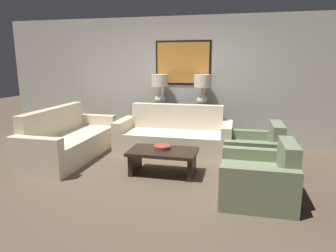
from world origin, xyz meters
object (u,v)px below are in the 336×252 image
at_px(table_lamp_right, 202,87).
at_px(coffee_table, 163,157).
at_px(couch_by_back_wall, 174,137).
at_px(armchair_near_camera, 260,179).
at_px(console_table, 180,125).
at_px(table_lamp_left, 160,86).
at_px(armchair_near_back_wall, 255,153).
at_px(decorative_bowl, 162,147).
at_px(couch_by_side, 69,141).

xyz_separation_m(table_lamp_right, coffee_table, (-0.38, -1.82, -0.93)).
bearing_deg(couch_by_back_wall, armchair_near_camera, -49.72).
bearing_deg(console_table, armchair_near_camera, -58.58).
bearing_deg(table_lamp_left, armchair_near_back_wall, -33.02).
bearing_deg(table_lamp_right, decorative_bowl, -103.07).
bearing_deg(decorative_bowl, armchair_near_back_wall, 20.07).
distance_m(decorative_bowl, armchair_near_back_wall, 1.53).
xyz_separation_m(console_table, couch_by_back_wall, (0.00, -0.67, -0.10)).
relative_size(console_table, armchair_near_back_wall, 1.54).
height_order(console_table, armchair_near_camera, console_table).
xyz_separation_m(table_lamp_left, armchair_near_back_wall, (1.91, -1.24, -0.95)).
xyz_separation_m(couch_by_back_wall, armchair_near_back_wall, (1.47, -0.57, -0.04)).
bearing_deg(table_lamp_right, table_lamp_left, 180.00).
xyz_separation_m(table_lamp_right, decorative_bowl, (-0.41, -1.76, -0.80)).
relative_size(console_table, couch_by_side, 0.68).
height_order(console_table, decorative_bowl, console_table).
height_order(couch_by_back_wall, couch_by_side, same).
bearing_deg(armchair_near_back_wall, coffee_table, -157.59).
distance_m(couch_by_back_wall, decorative_bowl, 1.10).
relative_size(table_lamp_left, coffee_table, 0.64).
relative_size(couch_by_side, decorative_bowl, 8.13).
height_order(couch_by_side, armchair_near_camera, couch_by_side).
bearing_deg(coffee_table, decorative_bowl, 115.77).
relative_size(console_table, decorative_bowl, 5.51).
bearing_deg(console_table, armchair_near_back_wall, -40.29).
bearing_deg(armchair_near_back_wall, armchair_near_camera, -90.00).
bearing_deg(armchair_near_back_wall, couch_by_back_wall, 158.64).
bearing_deg(armchair_near_camera, console_table, 121.42).
distance_m(console_table, armchair_near_camera, 2.81).
distance_m(table_lamp_left, couch_by_side, 2.15).
distance_m(console_table, coffee_table, 1.83).
xyz_separation_m(table_lamp_right, armchair_near_back_wall, (1.02, -1.24, -0.95)).
bearing_deg(armchair_near_back_wall, console_table, 139.71).
bearing_deg(armchair_near_camera, table_lamp_right, 113.02).
relative_size(table_lamp_right, couch_by_back_wall, 0.31).
bearing_deg(table_lamp_left, coffee_table, -74.36).
xyz_separation_m(table_lamp_right, couch_by_back_wall, (-0.45, -0.67, -0.91)).
relative_size(table_lamp_left, decorative_bowl, 2.50).
height_order(console_table, table_lamp_left, table_lamp_left).
distance_m(decorative_bowl, armchair_near_camera, 1.57).
distance_m(table_lamp_left, coffee_table, 2.11).
xyz_separation_m(table_lamp_left, armchair_near_camera, (1.91, -2.40, -0.95)).
height_order(couch_by_back_wall, armchair_near_back_wall, couch_by_back_wall).
relative_size(couch_by_back_wall, armchair_near_back_wall, 2.27).
distance_m(console_table, couch_by_back_wall, 0.68).
bearing_deg(console_table, coffee_table, -88.00).
relative_size(console_table, table_lamp_right, 2.20).
height_order(coffee_table, decorative_bowl, decorative_bowl).
xyz_separation_m(table_lamp_right, armchair_near_camera, (1.02, -2.40, -0.95)).
bearing_deg(decorative_bowl, console_table, 91.18).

